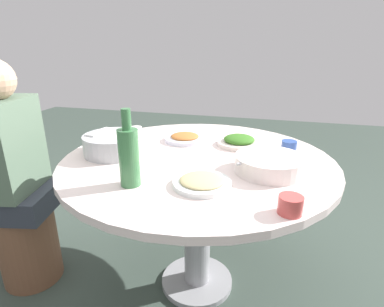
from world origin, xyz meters
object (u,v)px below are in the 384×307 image
object	(u,v)px
tea_cup_side	(289,146)
tea_cup_far	(136,133)
rice_bowl	(114,144)
dish_noodles	(202,182)
dish_tofu_braise	(185,138)
tea_cup_near	(290,205)
diner_left	(9,153)
round_dining_table	(198,182)
soup_bowl	(270,165)
stool_for_diner_left	(29,244)
dish_greens	(239,141)
green_bottle	(129,156)

from	to	relation	value
tea_cup_side	tea_cup_far	bearing A→B (deg)	90.10
rice_bowl	dish_noodles	xyz separation A→B (m)	(-0.24, -0.49, -0.03)
dish_tofu_braise	tea_cup_near	xyz separation A→B (m)	(-0.64, -0.53, 0.01)
tea_cup_side	diner_left	world-z (taller)	diner_left
dish_tofu_braise	tea_cup_far	xyz separation A→B (m)	(-0.03, 0.27, 0.02)
round_dining_table	soup_bowl	distance (m)	0.38
stool_for_diner_left	dish_noodles	bearing A→B (deg)	-95.99
soup_bowl	tea_cup_far	bearing A→B (deg)	68.19
dish_noodles	tea_cup_side	xyz separation A→B (m)	(0.49, -0.32, 0.01)
round_dining_table	dish_greens	distance (m)	0.32
green_bottle	tea_cup_far	world-z (taller)	green_bottle
round_dining_table	tea_cup_side	world-z (taller)	tea_cup_side
dish_tofu_braise	tea_cup_near	bearing A→B (deg)	-140.31
dish_tofu_braise	green_bottle	bearing A→B (deg)	175.78
round_dining_table	soup_bowl	bearing A→B (deg)	-105.34
rice_bowl	stool_for_diner_left	world-z (taller)	rice_bowl
dish_greens	tea_cup_far	world-z (taller)	tea_cup_far
round_dining_table	stool_for_diner_left	size ratio (longest dim) A/B	2.98
rice_bowl	dish_greens	world-z (taller)	rice_bowl
dish_greens	tea_cup_side	bearing A→B (deg)	-95.94
rice_bowl	diner_left	world-z (taller)	diner_left
stool_for_diner_left	diner_left	world-z (taller)	diner_left
dish_tofu_braise	green_bottle	distance (m)	0.59
round_dining_table	rice_bowl	distance (m)	0.44
dish_noodles	tea_cup_side	bearing A→B (deg)	-33.18
dish_greens	stool_for_diner_left	size ratio (longest dim) A/B	0.54
tea_cup_near	soup_bowl	bearing A→B (deg)	12.82
dish_greens	dish_tofu_braise	distance (m)	0.29
rice_bowl	dish_greens	xyz separation A→B (m)	(0.28, -0.56, -0.03)
diner_left	soup_bowl	bearing A→B (deg)	-85.48
green_bottle	tea_cup_near	size ratio (longest dim) A/B	3.74
round_dining_table	dish_noodles	size ratio (longest dim) A/B	5.69
tea_cup_far	diner_left	distance (m)	0.63
round_dining_table	rice_bowl	size ratio (longest dim) A/B	4.35
round_dining_table	tea_cup_near	xyz separation A→B (m)	(-0.41, -0.40, 0.16)
soup_bowl	tea_cup_far	distance (m)	0.79
round_dining_table	dish_tofu_braise	xyz separation A→B (m)	(0.23, 0.13, 0.14)
dish_greens	green_bottle	size ratio (longest dim) A/B	0.77
tea_cup_near	diner_left	distance (m)	1.32
dish_greens	soup_bowl	bearing A→B (deg)	-152.98
dish_greens	dish_tofu_braise	bearing A→B (deg)	90.30
diner_left	dish_tofu_braise	bearing A→B (deg)	-61.57
dish_noodles	tea_cup_side	world-z (taller)	tea_cup_side
round_dining_table	tea_cup_far	size ratio (longest dim) A/B	18.84
stool_for_diner_left	tea_cup_far	bearing A→B (deg)	-51.65
soup_bowl	tea_cup_side	world-z (taller)	soup_bowl
round_dining_table	dish_tofu_braise	bearing A→B (deg)	29.54
soup_bowl	green_bottle	world-z (taller)	green_bottle
soup_bowl	stool_for_diner_left	xyz separation A→B (m)	(-0.10, 1.22, -0.56)
tea_cup_side	stool_for_diner_left	size ratio (longest dim) A/B	0.18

